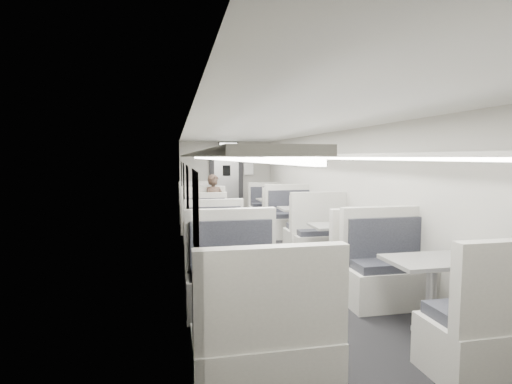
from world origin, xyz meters
name	(u,v)px	position (x,y,z in m)	size (l,w,h in m)	color
room	(269,195)	(0.00, 0.00, 1.20)	(3.24, 12.24, 2.64)	black
booth_left_a	(200,213)	(-1.00, 3.72, 0.39)	(1.09, 2.21, 1.18)	#AFAEA5
booth_left_b	(209,231)	(-1.00, 1.11, 0.36)	(1.00, 2.02, 1.08)	#AFAEA5
booth_left_c	(220,255)	(-1.00, -0.98, 0.38)	(1.05, 2.14, 1.14)	#AFAEA5
booth_left_d	(246,304)	(-1.00, -3.20, 0.42)	(1.15, 2.33, 1.25)	#AFAEA5
booth_right_a	(273,212)	(1.00, 3.62, 0.38)	(1.04, 2.12, 1.13)	#AFAEA5
booth_right_b	(302,226)	(1.00, 1.09, 0.41)	(1.14, 2.31, 1.24)	#AFAEA5
booth_right_c	(337,246)	(1.00, -0.83, 0.39)	(1.07, 2.17, 1.16)	#AFAEA5
booth_right_d	(431,295)	(1.00, -3.34, 0.41)	(1.14, 2.32, 1.24)	#AFAEA5
passenger	(214,205)	(-0.74, 2.54, 0.74)	(0.54, 0.35, 1.47)	black
window_a	(182,178)	(-1.49, 3.40, 1.35)	(0.02, 1.18, 0.84)	black
window_b	(184,184)	(-1.49, 1.20, 1.35)	(0.02, 1.18, 0.84)	black
window_c	(188,193)	(-1.49, -1.00, 1.35)	(0.02, 1.18, 0.84)	black
window_d	(196,213)	(-1.49, -3.20, 1.35)	(0.02, 1.18, 0.84)	black
luggage_rack_left	(200,156)	(-1.24, -0.30, 1.92)	(0.46, 10.40, 0.09)	#AFAEA5
luggage_rack_right	(340,156)	(1.24, -0.30, 1.92)	(0.46, 10.40, 0.09)	#AFAEA5
vestibule_door	(226,183)	(0.00, 5.93, 1.04)	(1.10, 0.13, 2.10)	black
exit_sign	(228,145)	(0.00, 5.44, 2.28)	(0.62, 0.12, 0.16)	black
wall_notice	(249,169)	(0.75, 5.92, 1.50)	(0.32, 0.02, 0.40)	white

